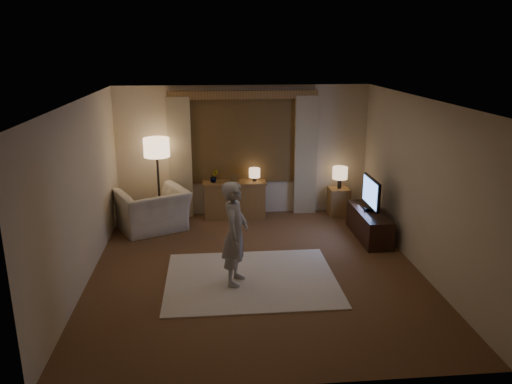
{
  "coord_description": "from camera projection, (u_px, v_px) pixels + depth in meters",
  "views": [
    {
      "loc": [
        -0.66,
        -7.02,
        3.35
      ],
      "look_at": [
        0.06,
        0.6,
        1.08
      ],
      "focal_mm": 35.0,
      "sensor_mm": 36.0,
      "label": 1
    }
  ],
  "objects": [
    {
      "name": "side_table",
      "position": [
        339.0,
        201.0,
        10.14
      ],
      "size": [
        0.4,
        0.4,
        0.56
      ],
      "primitive_type": "cube",
      "color": "brown",
      "rests_on": "floor"
    },
    {
      "name": "floor_lamp",
      "position": [
        157.0,
        152.0,
        9.39
      ],
      "size": [
        0.49,
        0.49,
        1.67
      ],
      "color": "black",
      "rests_on": "floor"
    },
    {
      "name": "person",
      "position": [
        235.0,
        233.0,
        7.05
      ],
      "size": [
        0.5,
        0.63,
        1.52
      ],
      "primitive_type": "imported",
      "rotation": [
        0.0,
        0.0,
        1.29
      ],
      "color": "#A29D95",
      "rests_on": "rug"
    },
    {
      "name": "sideboard",
      "position": [
        235.0,
        200.0,
        9.98
      ],
      "size": [
        1.2,
        0.4,
        0.7
      ],
      "primitive_type": "cube",
      "color": "brown",
      "rests_on": "floor"
    },
    {
      "name": "plant",
      "position": [
        214.0,
        177.0,
        9.8
      ],
      "size": [
        0.17,
        0.13,
        0.3
      ],
      "primitive_type": "imported",
      "color": "#999999",
      "rests_on": "sideboard"
    },
    {
      "name": "tv",
      "position": [
        371.0,
        193.0,
        8.77
      ],
      "size": [
        0.2,
        0.84,
        0.6
      ],
      "color": "black",
      "rests_on": "tv_stand"
    },
    {
      "name": "picture_frame",
      "position": [
        234.0,
        179.0,
        9.85
      ],
      "size": [
        0.16,
        0.02,
        0.2
      ],
      "primitive_type": "cube",
      "color": "brown",
      "rests_on": "sideboard"
    },
    {
      "name": "armchair",
      "position": [
        153.0,
        210.0,
        9.27
      ],
      "size": [
        1.53,
        1.46,
        0.77
      ],
      "primitive_type": "imported",
      "rotation": [
        0.0,
        0.0,
        -2.69
      ],
      "color": "beige",
      "rests_on": "floor"
    },
    {
      "name": "table_lamp_sideboard",
      "position": [
        255.0,
        173.0,
        9.86
      ],
      "size": [
        0.22,
        0.22,
        0.3
      ],
      "color": "black",
      "rests_on": "sideboard"
    },
    {
      "name": "rug",
      "position": [
        251.0,
        279.0,
        7.38
      ],
      "size": [
        2.5,
        2.0,
        0.02
      ],
      "primitive_type": "cube",
      "color": "#F0E0C9",
      "rests_on": "floor"
    },
    {
      "name": "tv_stand",
      "position": [
        369.0,
        224.0,
        8.94
      ],
      "size": [
        0.45,
        1.4,
        0.5
      ],
      "primitive_type": "cube",
      "color": "black",
      "rests_on": "floor"
    },
    {
      "name": "table_lamp_side",
      "position": [
        340.0,
        173.0,
        9.97
      ],
      "size": [
        0.3,
        0.3,
        0.44
      ],
      "color": "black",
      "rests_on": "side_table"
    },
    {
      "name": "room",
      "position": [
        253.0,
        178.0,
        7.81
      ],
      "size": [
        5.04,
        5.54,
        2.64
      ],
      "color": "brown",
      "rests_on": "ground"
    }
  ]
}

